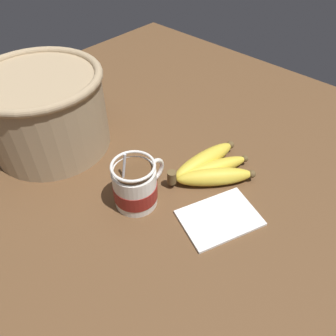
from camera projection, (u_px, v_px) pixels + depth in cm
name	position (u px, v px, depth cm)	size (l,w,h in cm)	color
table	(157.00, 183.00, 74.59)	(134.85, 134.85, 2.74)	brown
coffee_mug	(136.00, 186.00, 65.77)	(12.80, 8.98, 14.27)	white
banana_bunch	(210.00, 168.00, 73.37)	(20.25, 15.10, 4.33)	brown
woven_basket	(45.00, 110.00, 75.84)	(29.08, 29.08, 19.12)	tan
napkin	(219.00, 218.00, 65.37)	(18.14, 15.63, 0.60)	white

